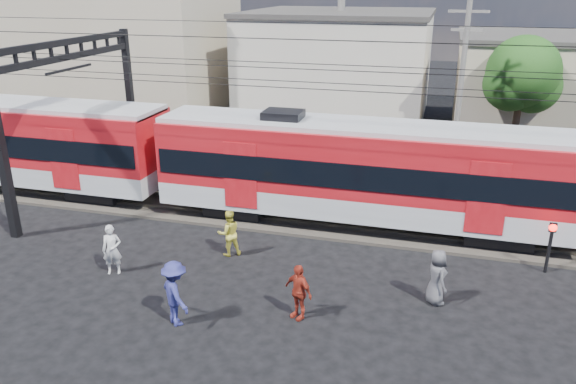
# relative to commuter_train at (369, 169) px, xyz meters

# --- Properties ---
(ground) EXTENTS (120.00, 120.00, 0.00)m
(ground) POSITION_rel_commuter_train_xyz_m (-2.76, -8.00, -2.40)
(ground) COLOR black
(ground) RESTS_ON ground
(track_bed) EXTENTS (70.00, 3.40, 0.12)m
(track_bed) POSITION_rel_commuter_train_xyz_m (-2.76, 0.00, -2.34)
(track_bed) COLOR #2D2823
(track_bed) RESTS_ON ground
(rail_near) EXTENTS (70.00, 0.12, 0.12)m
(rail_near) POSITION_rel_commuter_train_xyz_m (-2.76, -0.75, -2.22)
(rail_near) COLOR #59544C
(rail_near) RESTS_ON track_bed
(rail_far) EXTENTS (70.00, 0.12, 0.12)m
(rail_far) POSITION_rel_commuter_train_xyz_m (-2.76, 0.75, -2.22)
(rail_far) COLOR #59544C
(rail_far) RESTS_ON track_bed
(commuter_train) EXTENTS (50.30, 3.08, 4.17)m
(commuter_train) POSITION_rel_commuter_train_xyz_m (0.00, 0.00, 0.00)
(commuter_train) COLOR black
(commuter_train) RESTS_ON ground
(catenary) EXTENTS (70.00, 9.30, 7.52)m
(catenary) POSITION_rel_commuter_train_xyz_m (-11.41, -0.00, 2.73)
(catenary) COLOR black
(catenary) RESTS_ON ground
(building_west) EXTENTS (14.28, 10.20, 9.30)m
(building_west) POSITION_rel_commuter_train_xyz_m (-19.76, 16.00, 2.25)
(building_west) COLOR tan
(building_west) RESTS_ON ground
(building_midwest) EXTENTS (12.24, 12.24, 7.30)m
(building_midwest) POSITION_rel_commuter_train_xyz_m (-4.76, 19.00, 1.25)
(building_midwest) COLOR beige
(building_midwest) RESTS_ON ground
(utility_pole_mid) EXTENTS (1.80, 0.24, 8.50)m
(utility_pole_mid) POSITION_rel_commuter_train_xyz_m (3.24, 7.00, 2.13)
(utility_pole_mid) COLOR slate
(utility_pole_mid) RESTS_ON ground
(tree_near) EXTENTS (3.82, 3.64, 6.72)m
(tree_near) POSITION_rel_commuter_train_xyz_m (6.42, 10.09, 2.26)
(tree_near) COLOR #382619
(tree_near) RESTS_ON ground
(pedestrian_a) EXTENTS (0.74, 0.63, 1.71)m
(pedestrian_a) POSITION_rel_commuter_train_xyz_m (-7.57, -6.04, -1.54)
(pedestrian_a) COLOR silver
(pedestrian_a) RESTS_ON ground
(pedestrian_b) EXTENTS (1.04, 0.99, 1.69)m
(pedestrian_b) POSITION_rel_commuter_train_xyz_m (-4.33, -3.75, -1.56)
(pedestrian_b) COLOR gold
(pedestrian_b) RESTS_ON ground
(pedestrian_c) EXTENTS (1.43, 1.35, 1.94)m
(pedestrian_c) POSITION_rel_commuter_train_xyz_m (-4.22, -8.18, -1.43)
(pedestrian_c) COLOR navy
(pedestrian_c) RESTS_ON ground
(pedestrian_d) EXTENTS (1.07, 0.85, 1.69)m
(pedestrian_d) POSITION_rel_commuter_train_xyz_m (-0.97, -6.95, -1.55)
(pedestrian_d) COLOR maroon
(pedestrian_d) RESTS_ON ground
(pedestrian_e) EXTENTS (0.89, 1.02, 1.75)m
(pedestrian_e) POSITION_rel_commuter_train_xyz_m (2.82, -5.06, -1.53)
(pedestrian_e) COLOR #4C4B50
(pedestrian_e) RESTS_ON ground
(crossing_signal) EXTENTS (0.26, 0.26, 1.81)m
(crossing_signal) POSITION_rel_commuter_train_xyz_m (6.34, -2.14, -1.15)
(crossing_signal) COLOR black
(crossing_signal) RESTS_ON ground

